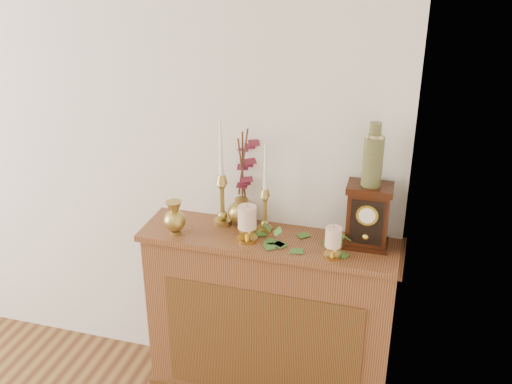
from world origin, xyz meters
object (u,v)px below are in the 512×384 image
(candlestick_center, at_px, (265,203))
(mantel_clock, at_px, (368,217))
(ceramic_vase, at_px, (373,158))
(candlestick_left, at_px, (222,191))
(ginger_jar, at_px, (246,179))
(bud_vase, at_px, (175,218))

(candlestick_center, bearing_deg, mantel_clock, -1.70)
(candlestick_center, xyz_separation_m, ceramic_vase, (0.48, -0.01, 0.28))
(candlestick_left, distance_m, mantel_clock, 0.70)
(ginger_jar, xyz_separation_m, ceramic_vase, (0.60, -0.08, 0.20))
(ginger_jar, relative_size, ceramic_vase, 1.78)
(candlestick_left, distance_m, bud_vase, 0.26)
(bud_vase, bearing_deg, candlestick_center, 20.90)
(candlestick_center, bearing_deg, candlestick_left, 176.78)
(ginger_jar, xyz_separation_m, mantel_clock, (0.60, -0.08, -0.08))
(mantel_clock, bearing_deg, candlestick_left, 176.73)
(bud_vase, xyz_separation_m, mantel_clock, (0.88, 0.14, 0.06))
(ginger_jar, bearing_deg, candlestick_left, -151.30)
(mantel_clock, bearing_deg, ginger_jar, 171.00)
(bud_vase, bearing_deg, ginger_jar, 37.86)
(ginger_jar, distance_m, mantel_clock, 0.61)
(candlestick_left, xyz_separation_m, mantel_clock, (0.70, -0.03, -0.02))
(bud_vase, xyz_separation_m, ceramic_vase, (0.88, 0.14, 0.35))
(candlestick_left, height_order, candlestick_center, candlestick_left)
(candlestick_center, height_order, bud_vase, candlestick_center)
(candlestick_left, height_order, bud_vase, candlestick_left)
(ginger_jar, bearing_deg, candlestick_center, -30.84)
(candlestick_left, xyz_separation_m, candlestick_center, (0.22, -0.01, -0.03))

